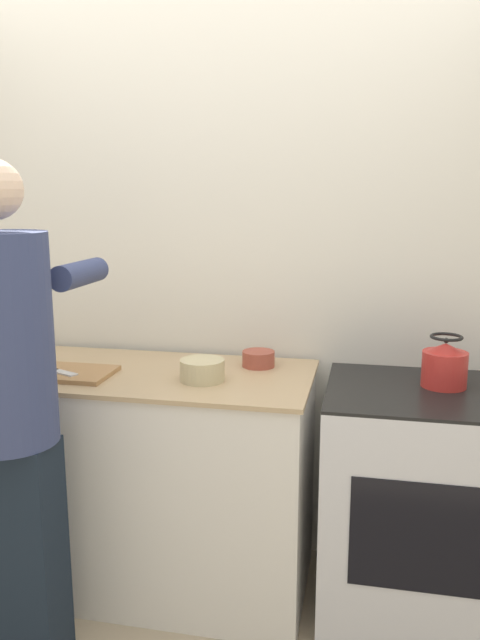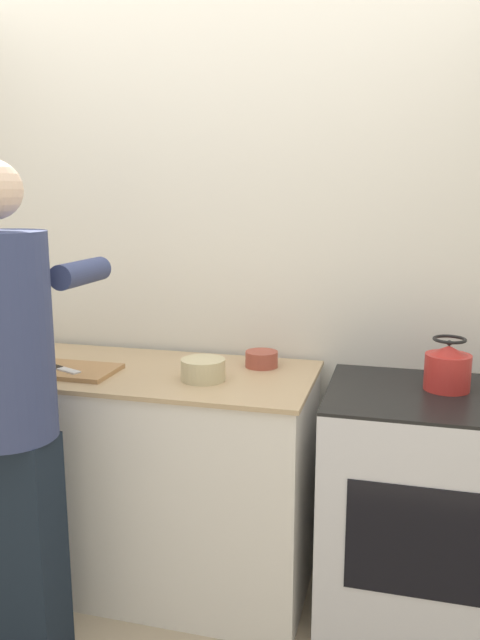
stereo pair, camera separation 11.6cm
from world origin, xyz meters
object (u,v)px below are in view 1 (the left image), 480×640
object	(u,v)px
oven	(418,505)
bowl_prep	(202,370)
cutting_board	(69,373)
kettle	(445,365)
knife	(58,371)
person	(10,405)

from	to	relation	value
oven	bowl_prep	world-z (taller)	bowl_prep
oven	cutting_board	world-z (taller)	cutting_board
oven	cutting_board	xyz separation A→B (m)	(-1.38, -0.11, 0.48)
kettle	bowl_prep	xyz separation A→B (m)	(-0.91, -0.13, -0.04)
knife	bowl_prep	world-z (taller)	bowl_prep
knife	kettle	distance (m)	1.49
bowl_prep	person	bearing A→B (deg)	-138.37
cutting_board	knife	world-z (taller)	knife
oven	person	size ratio (longest dim) A/B	0.53
person	bowl_prep	world-z (taller)	person
kettle	bowl_prep	world-z (taller)	kettle
person	oven	bearing A→B (deg)	21.47
cutting_board	knife	distance (m)	0.04
oven	knife	size ratio (longest dim) A/B	5.20
oven	kettle	xyz separation A→B (m)	(0.07, 0.06, 0.55)
knife	kettle	xyz separation A→B (m)	(1.48, 0.19, 0.06)
person	knife	distance (m)	0.41
cutting_board	person	bearing A→B (deg)	-88.86
knife	kettle	world-z (taller)	kettle
kettle	bowl_prep	size ratio (longest dim) A/B	1.15
person	kettle	distance (m)	1.56
oven	person	distance (m)	1.55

